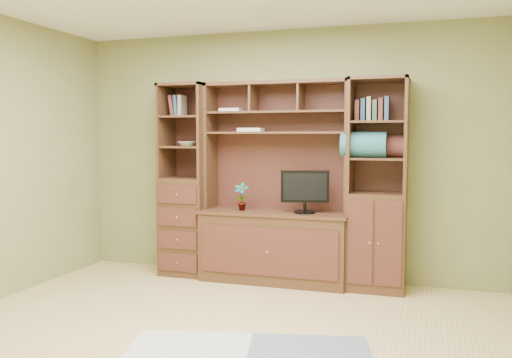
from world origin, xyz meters
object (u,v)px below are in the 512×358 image
(left_tower, at_px, (187,180))
(right_tower, at_px, (378,185))
(center_hutch, at_px, (274,182))
(monitor, at_px, (305,184))

(left_tower, height_order, right_tower, same)
(center_hutch, xyz_separation_m, right_tower, (1.02, 0.04, 0.00))
(left_tower, bearing_deg, monitor, -3.24)
(right_tower, distance_m, monitor, 0.70)
(center_hutch, distance_m, left_tower, 1.00)
(center_hutch, height_order, right_tower, same)
(left_tower, bearing_deg, right_tower, 0.00)
(center_hutch, distance_m, monitor, 0.33)
(left_tower, distance_m, monitor, 1.33)
(monitor, bearing_deg, center_hutch, 160.50)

